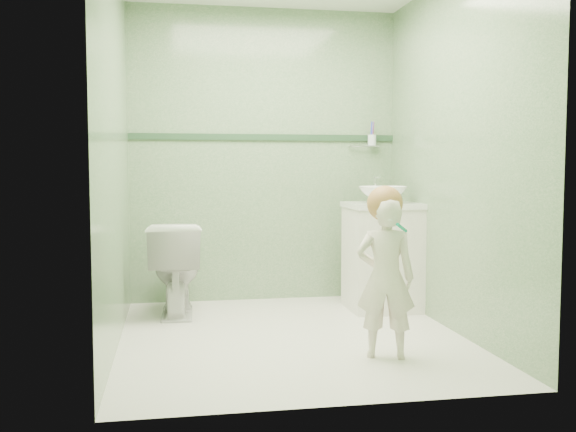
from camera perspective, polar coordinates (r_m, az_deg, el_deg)
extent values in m
plane|color=white|center=(4.31, 0.36, -10.55)|extent=(2.50, 2.50, 0.00)
cube|color=#6A9167|center=(5.40, -2.06, 5.31)|extent=(2.20, 0.04, 2.40)
cube|color=#6A9167|center=(2.95, 4.82, 6.14)|extent=(2.20, 0.04, 2.40)
cube|color=#6A9167|center=(4.11, -14.96, 5.49)|extent=(0.04, 2.50, 2.40)
cube|color=#6A9167|center=(4.50, 14.34, 5.38)|extent=(0.04, 2.50, 2.40)
cube|color=#26452C|center=(5.39, -2.05, 6.91)|extent=(2.20, 0.02, 0.05)
cube|color=white|center=(5.10, 8.24, -3.67)|extent=(0.52, 0.50, 0.80)
cube|color=white|center=(5.06, 8.29, 0.92)|extent=(0.54, 0.52, 0.04)
imported|color=white|center=(5.06, 8.30, 1.87)|extent=(0.37, 0.37, 0.13)
cylinder|color=silver|center=(5.25, 7.62, 2.58)|extent=(0.03, 0.03, 0.18)
cylinder|color=silver|center=(5.20, 7.80, 3.44)|extent=(0.02, 0.12, 0.02)
cylinder|color=silver|center=(5.54, 6.70, 6.09)|extent=(0.26, 0.02, 0.02)
cylinder|color=silver|center=(5.54, 7.37, 6.60)|extent=(0.07, 0.07, 0.09)
cylinder|color=#2C35DD|center=(5.53, 7.31, 7.33)|extent=(0.01, 0.01, 0.17)
cylinder|color=red|center=(5.55, 7.47, 7.32)|extent=(0.01, 0.01, 0.17)
cylinder|color=#6D45A0|center=(5.53, 7.43, 7.33)|extent=(0.01, 0.01, 0.17)
imported|color=white|center=(4.95, -9.82, -4.52)|extent=(0.42, 0.70, 0.70)
imported|color=beige|center=(3.81, 8.54, -5.40)|extent=(0.39, 0.31, 0.93)
sphere|color=#A8703C|center=(3.79, 8.49, 1.09)|extent=(0.21, 0.21, 0.21)
cylinder|color=#018B63|center=(3.65, 9.93, -1.02)|extent=(0.10, 0.12, 0.06)
cube|color=white|center=(3.69, 8.96, -0.32)|extent=(0.03, 0.03, 0.02)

